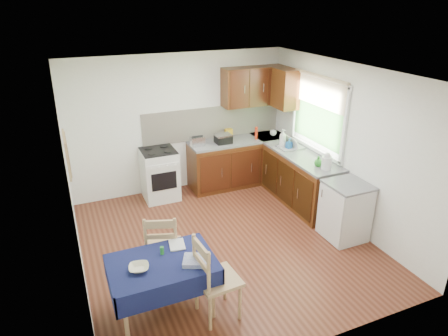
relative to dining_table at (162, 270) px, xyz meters
name	(u,v)px	position (x,y,z in m)	size (l,w,h in m)	color
floor	(225,242)	(1.20, 1.04, -0.59)	(4.20, 4.20, 0.00)	#4C2214
ceiling	(226,72)	(1.20, 1.04, 1.91)	(4.00, 4.20, 0.02)	white
wall_back	(180,124)	(1.20, 3.14, 0.66)	(4.00, 0.02, 2.50)	white
wall_front	(316,246)	(1.20, -1.06, 0.66)	(4.00, 0.02, 2.50)	white
wall_left	(70,191)	(-0.80, 1.04, 0.66)	(0.02, 4.20, 2.50)	white
wall_right	(344,145)	(3.20, 1.04, 0.66)	(0.02, 4.20, 2.50)	white
base_cabinets	(266,170)	(2.56, 2.29, -0.16)	(1.90, 2.30, 0.86)	#381309
worktop_back	(239,140)	(2.25, 2.84, 0.29)	(1.90, 0.60, 0.04)	slate
worktop_right	(302,156)	(2.90, 1.69, 0.29)	(0.60, 1.70, 0.04)	slate
worktop_corner	(269,136)	(2.90, 2.84, 0.29)	(0.60, 0.60, 0.04)	slate
splashback	(213,122)	(1.85, 3.12, 0.61)	(2.70, 0.02, 0.60)	silver
upper_cabinets	(263,87)	(2.73, 2.84, 1.26)	(1.20, 0.85, 0.70)	#381309
stove	(160,174)	(0.70, 2.83, -0.13)	(0.60, 0.61, 0.92)	silver
window	(318,109)	(3.17, 1.74, 1.06)	(0.04, 1.48, 1.26)	#2B5824
fridge	(345,211)	(2.90, 0.49, -0.15)	(0.58, 0.60, 0.89)	silver
corkboard	(67,154)	(-0.77, 1.34, 1.00)	(0.04, 0.62, 0.47)	#B07C58
dining_table	(162,270)	(0.00, 0.00, 0.00)	(1.16, 0.79, 0.70)	#0E163B
chair_far	(162,246)	(0.15, 0.56, -0.07)	(0.55, 0.55, 0.98)	#B07C58
chair_near	(214,277)	(0.50, -0.27, -0.05)	(0.48, 0.48, 1.02)	#B07C58
toaster	(197,141)	(1.42, 2.81, 0.39)	(0.24, 0.15, 0.19)	silver
sandwich_press	(223,139)	(1.91, 2.78, 0.39)	(0.28, 0.24, 0.16)	black
sauce_bottle	(256,133)	(2.56, 2.72, 0.42)	(0.05, 0.05, 0.24)	red
yellow_packet	(229,133)	(2.11, 2.99, 0.39)	(0.13, 0.09, 0.18)	gold
dish_rack	(291,146)	(2.91, 2.07, 0.33)	(0.43, 0.33, 0.20)	gray
kettle	(327,162)	(2.91, 1.04, 0.42)	(0.16, 0.16, 0.27)	silver
cup	(273,133)	(2.96, 2.79, 0.36)	(0.12, 0.12, 0.10)	white
soap_bottle_a	(283,138)	(2.79, 2.17, 0.47)	(0.12, 0.13, 0.32)	silver
soap_bottle_b	(289,144)	(2.84, 2.02, 0.40)	(0.09, 0.09, 0.19)	#1F66B6
soap_bottle_c	(318,161)	(2.86, 1.18, 0.39)	(0.13, 0.13, 0.17)	#257D22
plate_bowl	(139,268)	(-0.26, -0.04, 0.13)	(0.21, 0.21, 0.05)	beige
book	(169,246)	(0.16, 0.25, 0.11)	(0.17, 0.24, 0.02)	white
spice_jar	(162,250)	(0.04, 0.14, 0.15)	(0.04, 0.04, 0.09)	#23812F
tea_towel	(197,261)	(0.35, -0.16, 0.13)	(0.29, 0.23, 0.05)	navy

